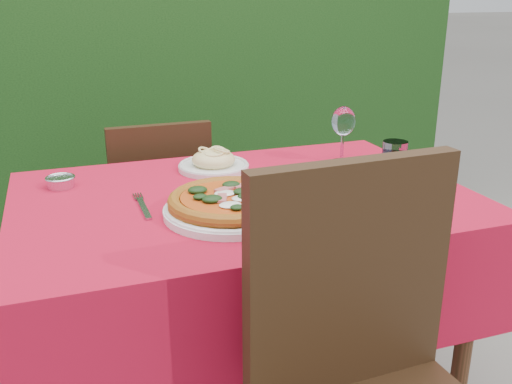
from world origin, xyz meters
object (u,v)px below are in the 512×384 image
object	(u,v)px
pasta_plate	(214,162)
wine_glass	(343,124)
fork	(144,208)
steel_ramekin	(61,182)
chair_near	(374,384)
water_glass	(394,159)
chair_far	(159,209)
pizza_plate	(231,204)

from	to	relation	value
pasta_plate	wine_glass	bearing A→B (deg)	-9.50
fork	steel_ramekin	size ratio (longest dim) A/B	2.78
chair_near	water_glass	distance (m)	0.85
chair_near	chair_far	world-z (taller)	chair_near
water_glass	pizza_plate	bearing A→B (deg)	-163.86
pizza_plate	steel_ramekin	size ratio (longest dim) A/B	4.42
chair_far	pizza_plate	xyz separation A→B (m)	(0.06, -0.79, 0.30)
pasta_plate	fork	distance (m)	0.39
pasta_plate	water_glass	xyz separation A→B (m)	(0.52, -0.22, 0.02)
pasta_plate	fork	xyz separation A→B (m)	(-0.27, -0.28, -0.02)
chair_near	pizza_plate	distance (m)	0.57
fork	pizza_plate	bearing A→B (deg)	-28.52
wine_glass	steel_ramekin	distance (m)	0.90
wine_glass	fork	world-z (taller)	wine_glass
pizza_plate	wine_glass	xyz separation A→B (m)	(0.48, 0.32, 0.10)
chair_far	wine_glass	size ratio (longest dim) A/B	4.41
water_glass	wine_glass	xyz separation A→B (m)	(-0.10, 0.15, 0.09)
chair_far	pasta_plate	size ratio (longest dim) A/B	3.72
wine_glass	fork	size ratio (longest dim) A/B	0.88
chair_near	wine_glass	xyz separation A→B (m)	(0.35, 0.83, 0.31)
pizza_plate	water_glass	world-z (taller)	water_glass
chair_far	steel_ramekin	world-z (taller)	chair_far
steel_ramekin	pizza_plate	bearing A→B (deg)	-42.48
water_glass	steel_ramekin	xyz separation A→B (m)	(-0.99, 0.20, -0.03)
chair_near	wine_glass	bearing A→B (deg)	64.73
water_glass	fork	world-z (taller)	water_glass
water_glass	steel_ramekin	size ratio (longest dim) A/B	1.30
pasta_plate	water_glass	distance (m)	0.57
water_glass	pasta_plate	bearing A→B (deg)	156.88
water_glass	chair_far	bearing A→B (deg)	135.92
chair_near	pasta_plate	bearing A→B (deg)	92.00
steel_ramekin	chair_near	bearing A→B (deg)	-58.65
chair_near	wine_glass	distance (m)	0.96
pasta_plate	water_glass	bearing A→B (deg)	-23.12
chair_far	fork	world-z (taller)	chair_far
chair_far	pizza_plate	world-z (taller)	chair_far
chair_far	pizza_plate	bearing A→B (deg)	93.48
pasta_plate	wine_glass	size ratio (longest dim) A/B	1.19
fork	pasta_plate	bearing A→B (deg)	46.27
pasta_plate	pizza_plate	bearing A→B (deg)	-99.06
chair_near	pizza_plate	xyz separation A→B (m)	(-0.13, 0.51, 0.21)
steel_ramekin	wine_glass	bearing A→B (deg)	-3.06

